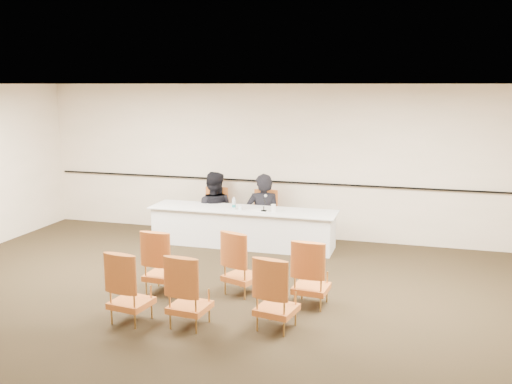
% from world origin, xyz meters
% --- Properties ---
extents(floor, '(10.00, 10.00, 0.00)m').
position_xyz_m(floor, '(0.00, 0.00, 0.00)').
color(floor, black).
rests_on(floor, ground).
extents(ceiling, '(10.00, 10.00, 0.00)m').
position_xyz_m(ceiling, '(0.00, 0.00, 3.00)').
color(ceiling, silver).
rests_on(ceiling, ground).
extents(wall_back, '(10.00, 0.04, 3.00)m').
position_xyz_m(wall_back, '(0.00, 4.00, 1.50)').
color(wall_back, beige).
rests_on(wall_back, ground).
extents(wall_rail, '(9.80, 0.04, 0.03)m').
position_xyz_m(wall_rail, '(0.00, 3.96, 1.10)').
color(wall_rail, black).
rests_on(wall_rail, wall_back).
extents(panel_table, '(3.53, 0.82, 0.71)m').
position_xyz_m(panel_table, '(-0.51, 3.08, 0.35)').
color(panel_table, silver).
rests_on(panel_table, ground).
extents(panelist_main, '(0.77, 0.61, 1.88)m').
position_xyz_m(panelist_main, '(-0.25, 3.62, 0.37)').
color(panelist_main, black).
rests_on(panelist_main, ground).
extents(panelist_main_chair, '(0.50, 0.50, 0.95)m').
position_xyz_m(panelist_main_chair, '(-0.25, 3.62, 0.47)').
color(panelist_main_chair, '#AF561F').
rests_on(panelist_main_chair, ground).
extents(panelist_second, '(0.92, 0.75, 1.74)m').
position_xyz_m(panelist_second, '(-1.28, 3.62, 0.42)').
color(panelist_second, black).
rests_on(panelist_second, ground).
extents(panelist_second_chair, '(0.50, 0.50, 0.95)m').
position_xyz_m(panelist_second_chair, '(-1.28, 3.62, 0.47)').
color(panelist_second_chair, '#AF561F').
rests_on(panelist_second_chair, ground).
extents(papers, '(0.34, 0.28, 0.00)m').
position_xyz_m(papers, '(-0.15, 3.04, 0.71)').
color(papers, white).
rests_on(papers, panel_table).
extents(microphone, '(0.12, 0.22, 0.29)m').
position_xyz_m(microphone, '(-0.07, 3.00, 0.85)').
color(microphone, black).
rests_on(microphone, panel_table).
extents(water_bottle, '(0.09, 0.09, 0.23)m').
position_xyz_m(water_bottle, '(-0.65, 3.01, 0.82)').
color(water_bottle, teal).
rests_on(water_bottle, panel_table).
extents(drinking_glass, '(0.07, 0.07, 0.10)m').
position_xyz_m(drinking_glass, '(-0.52, 2.99, 0.76)').
color(drinking_glass, silver).
rests_on(drinking_glass, panel_table).
extents(coffee_cup, '(0.11, 0.11, 0.14)m').
position_xyz_m(coffee_cup, '(0.11, 3.00, 0.78)').
color(coffee_cup, white).
rests_on(coffee_cup, panel_table).
extents(aud_chair_front_left, '(0.53, 0.53, 0.95)m').
position_xyz_m(aud_chair_front_left, '(-0.88, 0.43, 0.47)').
color(aud_chair_front_left, '#AF561F').
rests_on(aud_chair_front_left, ground).
extents(aud_chair_front_mid, '(0.64, 0.64, 0.95)m').
position_xyz_m(aud_chair_front_mid, '(0.25, 0.70, 0.47)').
color(aud_chair_front_mid, '#AF561F').
rests_on(aud_chair_front_mid, ground).
extents(aud_chair_front_right, '(0.54, 0.54, 0.95)m').
position_xyz_m(aud_chair_front_right, '(1.29, 0.53, 0.47)').
color(aud_chair_front_right, '#AF561F').
rests_on(aud_chair_front_right, ground).
extents(aud_chair_back_left, '(0.56, 0.56, 0.95)m').
position_xyz_m(aud_chair_back_left, '(-0.81, -0.64, 0.47)').
color(aud_chair_back_left, '#AF561F').
rests_on(aud_chair_back_left, ground).
extents(aud_chair_back_mid, '(0.54, 0.54, 0.95)m').
position_xyz_m(aud_chair_back_mid, '(-0.04, -0.56, 0.47)').
color(aud_chair_back_mid, '#AF561F').
rests_on(aud_chair_back_mid, ground).
extents(aud_chair_back_right, '(0.58, 0.58, 0.95)m').
position_xyz_m(aud_chair_back_right, '(1.02, -0.33, 0.47)').
color(aud_chair_back_right, '#AF561F').
rests_on(aud_chair_back_right, ground).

